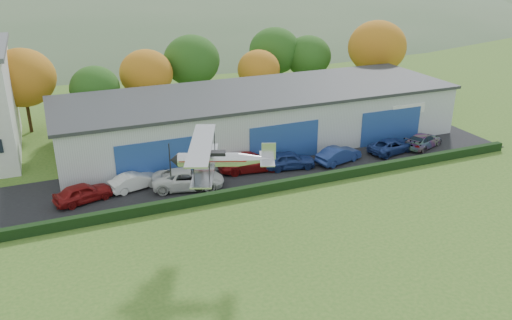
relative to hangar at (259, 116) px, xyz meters
name	(u,v)px	position (x,y,z in m)	size (l,w,h in m)	color
ground	(373,312)	(-5.00, -27.98, -2.66)	(300.00, 300.00, 0.00)	#39641F
apron	(269,167)	(-2.00, -6.98, -2.63)	(48.00, 9.00, 0.05)	black
hedge	(292,183)	(-2.00, -11.78, -2.26)	(46.00, 0.60, 0.80)	black
hangar	(259,116)	(0.00, 0.00, 0.00)	(40.60, 12.60, 5.30)	#B2B7BC
tree_belt	(186,67)	(-4.15, 12.64, 2.95)	(75.70, 13.22, 10.12)	#3D2614
distant_hills	(81,66)	(-9.38, 112.02, -15.70)	(430.00, 196.00, 56.00)	#4C6642
car_0	(83,193)	(-18.39, -7.88, -1.84)	(1.82, 4.53, 1.54)	maroon
car_1	(135,181)	(-14.20, -7.09, -1.91)	(1.47, 4.21, 1.39)	silver
car_2	(188,179)	(-10.06, -8.59, -1.78)	(2.74, 5.94, 1.65)	silver
car_3	(250,162)	(-3.93, -7.16, -1.77)	(2.33, 5.74, 1.67)	maroon
car_4	(289,160)	(-0.46, -8.05, -1.80)	(1.89, 4.71, 1.60)	navy
car_5	(339,155)	(4.39, -8.58, -1.84)	(1.62, 4.63, 1.53)	navy
car_6	(391,146)	(10.47, -8.34, -1.92)	(2.27, 4.92, 1.37)	navy
car_7	(423,140)	(14.36, -8.36, -1.90)	(1.99, 4.90, 1.42)	gray
biplane	(218,158)	(-10.34, -17.47, 3.40)	(6.90, 7.75, 2.94)	silver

